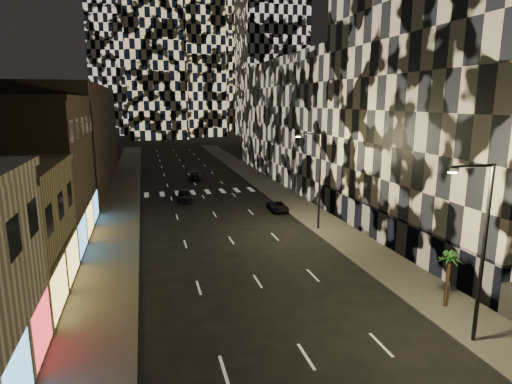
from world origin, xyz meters
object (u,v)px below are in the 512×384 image
streetlight_far (317,174)px  palm_tree (449,261)px  car_dark_midlane (185,195)px  car_dark_rightlane (278,206)px  streetlight_near (480,242)px  car_dark_oncoming (195,175)px

streetlight_far → palm_tree: 16.72m
streetlight_far → car_dark_midlane: streetlight_far is taller
car_dark_rightlane → palm_tree: bearing=-82.0°
streetlight_near → car_dark_rightlane: bearing=92.8°
car_dark_rightlane → palm_tree: palm_tree is taller
car_dark_oncoming → palm_tree: size_ratio=1.38×
car_dark_midlane → palm_tree: (12.13, -31.64, 2.22)m
car_dark_rightlane → car_dark_midlane: bearing=143.3°
streetlight_near → car_dark_rightlane: (-1.35, 27.67, -4.81)m
streetlight_near → car_dark_oncoming: size_ratio=1.93×
car_dark_oncoming → car_dark_rightlane: bearing=114.1°
car_dark_midlane → car_dark_rightlane: (9.45, -7.48, -0.18)m
streetlight_far → car_dark_oncoming: 31.36m
streetlight_near → car_dark_rightlane: streetlight_near is taller
streetlight_near → palm_tree: size_ratio=2.67×
car_dark_rightlane → palm_tree: 24.43m
streetlight_far → streetlight_near: bearing=-90.0°
car_dark_midlane → palm_tree: palm_tree is taller
streetlight_near → car_dark_midlane: (-10.80, 35.15, -4.63)m
car_dark_oncoming → palm_tree: 47.44m
palm_tree → streetlight_far: bearing=94.6°
streetlight_near → car_dark_midlane: 37.07m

